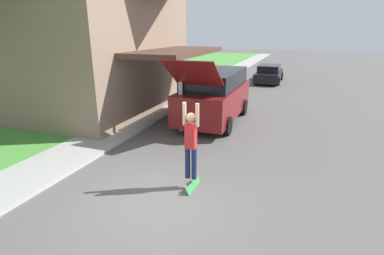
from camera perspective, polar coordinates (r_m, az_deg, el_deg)
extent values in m
plane|color=#54514F|center=(7.26, -7.45, -13.32)|extent=(120.00, 120.00, 0.00)
cube|color=#478E38|center=(16.31, -22.72, 3.42)|extent=(10.00, 80.00, 0.08)
cube|color=#9E9E99|center=(13.72, -9.11, 2.10)|extent=(1.80, 80.00, 0.10)
cube|color=#89705B|center=(16.42, -22.27, 13.25)|extent=(9.18, 8.17, 5.37)
cube|color=#4C3328|center=(13.27, -3.27, 14.19)|extent=(2.60, 5.72, 0.20)
cylinder|color=silver|center=(11.18, -2.19, 5.98)|extent=(0.16, 0.16, 2.70)
cube|color=maroon|center=(12.81, 4.27, 5.10)|extent=(2.03, 4.95, 1.19)
cube|color=black|center=(12.75, 4.53, 9.28)|extent=(1.87, 3.86, 0.66)
cylinder|color=black|center=(14.64, 2.27, 4.56)|extent=(0.24, 0.71, 0.71)
cylinder|color=black|center=(14.17, 9.79, 3.85)|extent=(0.24, 0.71, 0.71)
cylinder|color=black|center=(11.86, -2.43, 1.33)|extent=(0.24, 0.71, 0.71)
cylinder|color=black|center=(11.28, 6.73, 0.32)|extent=(0.24, 0.71, 0.71)
cube|color=maroon|center=(10.18, 0.34, 10.21)|extent=(1.79, 1.39, 0.99)
cube|color=black|center=(23.80, 14.45, 9.53)|extent=(1.72, 4.32, 0.63)
cube|color=black|center=(23.63, 14.53, 10.86)|extent=(1.51, 2.25, 0.50)
cylinder|color=black|center=(25.20, 12.88, 9.69)|extent=(0.20, 0.61, 0.61)
cylinder|color=black|center=(25.03, 16.69, 9.34)|extent=(0.20, 0.61, 0.61)
cylinder|color=black|center=(22.67, 11.92, 8.86)|extent=(0.20, 0.61, 0.61)
cylinder|color=black|center=(22.48, 16.14, 8.47)|extent=(0.20, 0.61, 0.61)
cylinder|color=#192347|center=(7.41, -0.84, -6.73)|extent=(0.13, 0.13, 0.80)
cylinder|color=#192347|center=(7.35, 0.40, -6.92)|extent=(0.13, 0.13, 0.80)
cube|color=#B22323|center=(7.11, -0.23, -1.63)|extent=(0.25, 0.20, 0.62)
sphere|color=tan|center=(6.97, -0.23, 1.93)|extent=(0.22, 0.22, 0.22)
cylinder|color=tan|center=(7.01, -1.46, 2.63)|extent=(0.09, 0.09, 0.55)
cylinder|color=tan|center=(6.90, 1.01, 2.38)|extent=(0.09, 0.09, 0.55)
cube|color=#337F3D|center=(7.61, 0.24, -10.91)|extent=(0.11, 0.79, 0.19)
cylinder|color=silver|center=(7.81, 0.24, -9.65)|extent=(0.03, 0.06, 0.06)
cylinder|color=silver|center=(7.86, 0.78, -10.74)|extent=(0.03, 0.06, 0.06)
cylinder|color=silver|center=(7.42, -1.16, -11.31)|extent=(0.03, 0.06, 0.06)
cylinder|color=silver|center=(7.47, -0.59, -12.44)|extent=(0.03, 0.06, 0.06)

